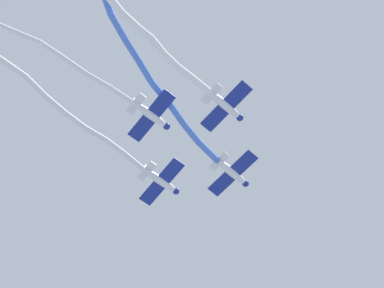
{
  "coord_description": "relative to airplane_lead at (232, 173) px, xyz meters",
  "views": [
    {
      "loc": [
        -11.0,
        33.36,
        5.12
      ],
      "look_at": [
        5.58,
        4.2,
        75.23
      ],
      "focal_mm": 55.41,
      "sensor_mm": 36.0,
      "label": 1
    }
  ],
  "objects": [
    {
      "name": "airplane_slot",
      "position": [
        5.09,
        12.64,
        -0.2
      ],
      "size": [
        8.08,
        6.24,
        2.02
      ],
      "rotation": [
        0.0,
        0.0,
        4.33
      ],
      "color": "silver"
    },
    {
      "name": "smoke_trail_lead",
      "position": [
        2.3,
        19.24,
        1.35
      ],
      "size": [
        3.24,
        33.85,
        4.4
      ],
      "color": "#4C75DB"
    },
    {
      "name": "airplane_left_wing",
      "position": [
        8.85,
        3.77,
        -0.4
      ],
      "size": [
        8.08,
        6.24,
        2.02
      ],
      "rotation": [
        0.0,
        0.0,
        4.32
      ],
      "color": "silver"
    },
    {
      "name": "smoke_trail_left_wing",
      "position": [
        15.05,
        21.3,
        -0.39
      ],
      "size": [
        10.8,
        30.41,
        1.78
      ],
      "color": "white"
    },
    {
      "name": "airplane_right_wing",
      "position": [
        -3.77,
        8.86,
        0.3
      ],
      "size": [
        8.14,
        6.25,
        2.02
      ],
      "rotation": [
        0.0,
        0.0,
        4.38
      ],
      "color": "silver"
    },
    {
      "name": "smoke_trail_right_wing",
      "position": [
        0.08,
        20.82,
        0.92
      ],
      "size": [
        6.09,
        19.66,
        2.45
      ],
      "color": "white"
    },
    {
      "name": "smoke_trail_slot",
      "position": [
        14.63,
        29.56,
        0.27
      ],
      "size": [
        19.74,
        27.51,
        2.12
      ],
      "color": "white"
    },
    {
      "name": "airplane_lead",
      "position": [
        0.0,
        0.0,
        0.0
      ],
      "size": [
        8.15,
        6.25,
        2.02
      ],
      "rotation": [
        0.0,
        0.0,
        4.4
      ],
      "color": "silver"
    }
  ]
}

